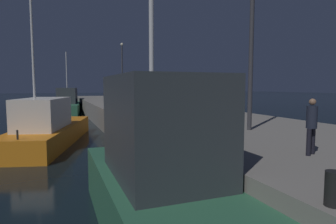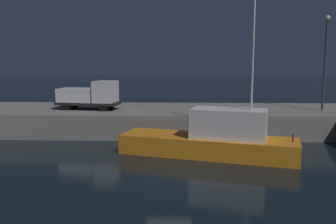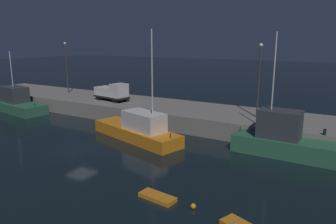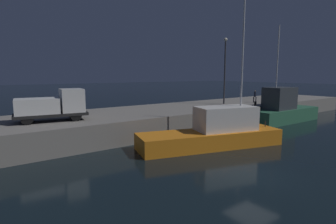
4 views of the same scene
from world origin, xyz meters
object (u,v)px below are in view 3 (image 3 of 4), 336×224
object	(u,v)px
utility_truck	(112,92)
dockworker	(298,116)
mooring_buoy_near	(193,206)
lamp_post_west	(66,64)
dinghy_orange_near	(157,197)
bollard_east	(265,124)
lamp_post_east	(259,75)
fishing_boat_white	(138,129)
fishing_trawler_red	(15,103)
bollard_central	(325,132)
fishing_boat_blue	(287,140)

from	to	relation	value
utility_truck	dockworker	size ratio (longest dim) A/B	3.60
mooring_buoy_near	lamp_post_west	world-z (taller)	lamp_post_west
dinghy_orange_near	bollard_east	world-z (taller)	bollard_east
lamp_post_east	utility_truck	xyz separation A→B (m)	(-21.23, -0.49, -3.59)
fishing_boat_white	dockworker	xyz separation A→B (m)	(15.28, 7.31, 1.81)
fishing_trawler_red	lamp_post_west	bearing A→B (deg)	66.93
bollard_east	mooring_buoy_near	bearing A→B (deg)	-92.68
utility_truck	fishing_trawler_red	bearing A→B (deg)	-158.17
dockworker	lamp_post_east	bearing A→B (deg)	163.42
mooring_buoy_near	bollard_central	size ratio (longest dim) A/B	0.62
mooring_buoy_near	utility_truck	xyz separation A→B (m)	(-22.34, 18.49, 3.19)
dockworker	lamp_post_west	bearing A→B (deg)	175.66
fishing_boat_white	bollard_east	distance (m)	13.57
fishing_trawler_red	lamp_post_west	world-z (taller)	lamp_post_west
utility_truck	lamp_post_east	bearing A→B (deg)	1.33
fishing_boat_blue	dockworker	bearing A→B (deg)	87.62
lamp_post_east	bollard_central	distance (m)	9.63
dinghy_orange_near	lamp_post_west	xyz separation A→B (m)	(-31.02, 20.53, 6.85)
fishing_boat_blue	fishing_boat_white	bearing A→B (deg)	-168.54
fishing_boat_white	bollard_central	size ratio (longest dim) A/B	21.16
fishing_boat_white	utility_truck	xyz separation A→B (m)	(-10.59, 8.20, 2.18)
bollard_east	fishing_boat_blue	bearing A→B (deg)	-39.07
fishing_trawler_red	mooring_buoy_near	bearing A→B (deg)	-18.76
bollard_central	dockworker	bearing A→B (deg)	137.23
bollard_east	fishing_trawler_red	bearing A→B (deg)	-175.62
fishing_boat_white	mooring_buoy_near	bearing A→B (deg)	-41.20
lamp_post_east	utility_truck	size ratio (longest dim) A/B	1.42
mooring_buoy_near	utility_truck	size ratio (longest dim) A/B	0.06
fishing_boat_blue	bollard_central	xyz separation A→B (m)	(3.00, 1.64, 0.85)
bollard_central	mooring_buoy_near	bearing A→B (deg)	-112.95
lamp_post_east	bollard_east	distance (m)	6.10
fishing_boat_blue	mooring_buoy_near	size ratio (longest dim) A/B	31.66
fishing_boat_white	dockworker	distance (m)	17.04
fishing_boat_white	mooring_buoy_near	xyz separation A→B (m)	(11.76, -10.29, -1.02)
fishing_boat_white	fishing_boat_blue	bearing A→B (deg)	11.46
fishing_boat_blue	lamp_post_west	size ratio (longest dim) A/B	1.37
fishing_boat_blue	lamp_post_west	distance (m)	38.15
dinghy_orange_near	mooring_buoy_near	bearing A→B (deg)	2.00
fishing_trawler_red	dinghy_orange_near	bearing A→B (deg)	-20.26
utility_truck	bollard_central	size ratio (longest dim) A/B	10.04
fishing_trawler_red	bollard_central	size ratio (longest dim) A/B	22.25
fishing_boat_blue	bollard_east	xyz separation A→B (m)	(-2.62, 2.13, 0.79)
dockworker	fishing_trawler_red	bearing A→B (deg)	-172.96
lamp_post_east	dockworker	world-z (taller)	lamp_post_east
dockworker	bollard_central	bearing A→B (deg)	-42.77
fishing_boat_blue	mooring_buoy_near	xyz separation A→B (m)	(-3.35, -13.35, -1.35)
utility_truck	dockworker	bearing A→B (deg)	-1.96
lamp_post_east	fishing_trawler_red	bearing A→B (deg)	-169.92
fishing_boat_white	bollard_east	xyz separation A→B (m)	(12.48, 5.19, 1.12)
fishing_trawler_red	lamp_post_east	xyz separation A→B (m)	(35.96, 6.39, 5.64)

